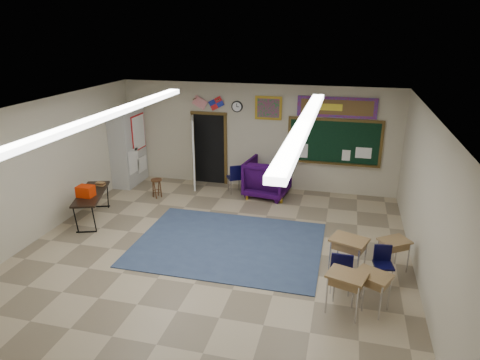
% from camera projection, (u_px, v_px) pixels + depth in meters
% --- Properties ---
extents(floor, '(9.00, 9.00, 0.00)m').
position_uv_depth(floor, '(208.00, 261.00, 8.65)').
color(floor, tan).
rests_on(floor, ground).
extents(back_wall, '(8.00, 0.04, 3.00)m').
position_uv_depth(back_wall, '(256.00, 137.00, 12.24)').
color(back_wall, '#B3A991').
rests_on(back_wall, floor).
extents(left_wall, '(0.04, 9.00, 3.00)m').
position_uv_depth(left_wall, '(27.00, 176.00, 9.06)').
color(left_wall, '#B3A991').
rests_on(left_wall, floor).
extents(right_wall, '(0.04, 9.00, 3.00)m').
position_uv_depth(right_wall, '(431.00, 214.00, 7.22)').
color(right_wall, '#B3A991').
rests_on(right_wall, floor).
extents(ceiling, '(8.00, 9.00, 0.04)m').
position_uv_depth(ceiling, '(204.00, 114.00, 7.63)').
color(ceiling, silver).
rests_on(ceiling, back_wall).
extents(area_rug, '(4.00, 3.00, 0.02)m').
position_uv_depth(area_rug, '(228.00, 244.00, 9.33)').
color(area_rug, '#344663').
rests_on(area_rug, floor).
extents(fluorescent_strips, '(3.86, 6.00, 0.10)m').
position_uv_depth(fluorescent_strips, '(204.00, 118.00, 7.65)').
color(fluorescent_strips, white).
rests_on(fluorescent_strips, ceiling).
extents(doorway, '(1.10, 0.89, 2.16)m').
position_uv_depth(doorway, '(205.00, 150.00, 12.60)').
color(doorway, black).
rests_on(doorway, back_wall).
extents(chalkboard, '(2.55, 0.14, 1.30)m').
position_uv_depth(chalkboard, '(334.00, 143.00, 11.71)').
color(chalkboard, '#513A17').
rests_on(chalkboard, back_wall).
extents(bulletin_board, '(2.10, 0.05, 0.55)m').
position_uv_depth(bulletin_board, '(337.00, 107.00, 11.38)').
color(bulletin_board, '#A70E20').
rests_on(bulletin_board, back_wall).
extents(framed_art_print, '(0.75, 0.05, 0.65)m').
position_uv_depth(framed_art_print, '(268.00, 108.00, 11.84)').
color(framed_art_print, '#A78320').
rests_on(framed_art_print, back_wall).
extents(wall_clock, '(0.32, 0.05, 0.32)m').
position_uv_depth(wall_clock, '(237.00, 107.00, 12.05)').
color(wall_clock, black).
rests_on(wall_clock, back_wall).
extents(wall_flags, '(1.16, 0.06, 0.70)m').
position_uv_depth(wall_flags, '(208.00, 101.00, 12.18)').
color(wall_flags, red).
rests_on(wall_flags, back_wall).
extents(storage_cabinet, '(0.59, 1.25, 2.20)m').
position_uv_depth(storage_cabinet, '(129.00, 148.00, 12.64)').
color(storage_cabinet, '#A9A8A4').
rests_on(storage_cabinet, floor).
extents(wingback_armchair, '(1.26, 1.29, 1.05)m').
position_uv_depth(wingback_armchair, '(267.00, 178.00, 11.86)').
color(wingback_armchair, '#200532').
rests_on(wingback_armchair, floor).
extents(student_chair_reading, '(0.58, 0.58, 0.85)m').
position_uv_depth(student_chair_reading, '(235.00, 178.00, 12.11)').
color(student_chair_reading, black).
rests_on(student_chair_reading, floor).
extents(student_chair_desk_a, '(0.42, 0.42, 0.82)m').
position_uv_depth(student_chair_desk_a, '(341.00, 270.00, 7.57)').
color(student_chair_desk_a, black).
rests_on(student_chair_desk_a, floor).
extents(student_chair_desk_b, '(0.41, 0.41, 0.71)m').
position_uv_depth(student_chair_desk_b, '(383.00, 266.00, 7.80)').
color(student_chair_desk_b, black).
rests_on(student_chair_desk_b, floor).
extents(student_desk_front_left, '(0.77, 0.68, 0.78)m').
position_uv_depth(student_desk_front_left, '(348.00, 255.00, 8.02)').
color(student_desk_front_left, olive).
rests_on(student_desk_front_left, floor).
extents(student_desk_front_right, '(0.69, 0.66, 0.66)m').
position_uv_depth(student_desk_front_right, '(393.00, 254.00, 8.21)').
color(student_desk_front_right, olive).
rests_on(student_desk_front_right, floor).
extents(student_desk_back_left, '(0.71, 0.61, 0.73)m').
position_uv_depth(student_desk_back_left, '(345.00, 291.00, 6.98)').
color(student_desk_back_left, olive).
rests_on(student_desk_back_left, floor).
extents(student_desk_back_right, '(0.70, 0.63, 0.68)m').
position_uv_depth(student_desk_back_right, '(372.00, 290.00, 7.06)').
color(student_desk_back_right, olive).
rests_on(student_desk_back_right, floor).
extents(folding_table, '(1.07, 1.77, 0.95)m').
position_uv_depth(folding_table, '(92.00, 205.00, 10.42)').
color(folding_table, black).
rests_on(folding_table, floor).
extents(wooden_stool, '(0.30, 0.30, 0.53)m').
position_uv_depth(wooden_stool, '(157.00, 188.00, 11.81)').
color(wooden_stool, '#502B18').
rests_on(wooden_stool, floor).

